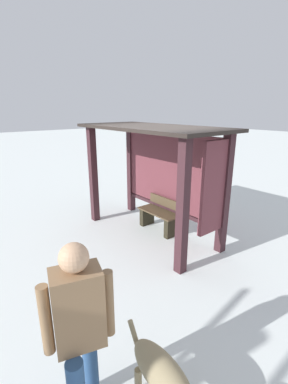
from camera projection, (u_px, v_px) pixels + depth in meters
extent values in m
plane|color=silver|center=(150.00, 233.00, 5.97)|extent=(60.00, 60.00, 0.00)
cube|color=#391E23|center=(93.00, 175.00, 6.36)|extent=(0.16, 0.16, 2.25)
cube|color=#391E23|center=(183.00, 209.00, 4.24)|extent=(0.16, 0.16, 2.25)
cube|color=#391E23|center=(131.00, 169.00, 7.03)|extent=(0.16, 0.16, 2.25)
cube|color=#391E23|center=(224.00, 195.00, 4.91)|extent=(0.16, 0.16, 2.25)
cube|color=black|center=(151.00, 127.00, 5.29)|extent=(3.29, 1.53, 0.06)
cube|color=brown|center=(170.00, 171.00, 5.91)|extent=(2.71, 0.08, 1.64)
cube|color=#391E23|center=(168.00, 208.00, 6.16)|extent=(2.71, 0.06, 0.08)
cube|color=brown|center=(213.00, 188.00, 4.63)|extent=(0.08, 0.61, 1.64)
cube|color=#4C3D28|center=(159.00, 212.00, 6.00)|extent=(1.03, 0.41, 0.03)
cube|color=#4C3D28|center=(165.00, 202.00, 6.05)|extent=(0.98, 0.04, 0.20)
cube|color=#292519|center=(172.00, 227.00, 5.76)|extent=(0.12, 0.35, 0.42)
cube|color=#292519|center=(147.00, 216.00, 6.37)|extent=(0.12, 0.35, 0.42)
cube|color=#8D6C4A|center=(78.00, 308.00, 2.09)|extent=(0.36, 0.44, 0.66)
sphere|color=tan|center=(74.00, 258.00, 1.96)|extent=(0.23, 0.23, 0.23)
cylinder|color=#2B4D7A|center=(90.00, 359.00, 2.50)|extent=(0.17, 0.17, 0.83)
cylinder|color=#8D6C4A|center=(46.00, 320.00, 2.01)|extent=(0.11, 0.11, 0.59)
cylinder|color=#8D6C4A|center=(109.00, 303.00, 2.19)|extent=(0.11, 0.11, 0.59)
ellipsoid|color=#90805D|center=(162.00, 372.00, 2.31)|extent=(0.77, 0.33, 0.31)
cylinder|color=#90805D|center=(134.00, 334.00, 2.64)|extent=(0.20, 0.06, 0.26)
cylinder|color=#90805D|center=(138.00, 383.00, 2.55)|extent=(0.07, 0.07, 0.33)
cylinder|color=#90805D|center=(153.00, 373.00, 2.64)|extent=(0.07, 0.07, 0.33)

